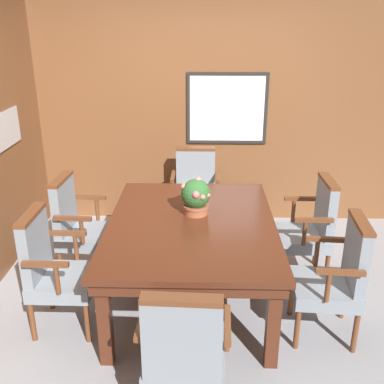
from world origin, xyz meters
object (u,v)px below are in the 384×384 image
dining_table (192,231)px  chair_head_near (184,352)px  chair_right_near (337,275)px  chair_left_near (53,268)px  chair_right_far (310,226)px  chair_head_far (195,190)px  potted_plant (196,196)px  chair_left_far (78,224)px

dining_table → chair_head_near: (-0.01, -1.27, -0.13)m
chair_right_near → chair_left_near: (-2.11, 0.06, 0.00)m
chair_right_far → chair_head_far: same height
chair_head_near → chair_head_far: bearing=-87.9°
dining_table → potted_plant: potted_plant is taller
dining_table → chair_right_far: (1.07, 0.40, -0.13)m
chair_right_near → chair_right_far: size_ratio=1.00×
chair_left_far → chair_head_far: size_ratio=1.00×
chair_right_near → chair_left_near: bearing=-87.3°
chair_head_far → potted_plant: potted_plant is taller
chair_right_near → chair_left_far: 2.28m
dining_table → potted_plant: size_ratio=5.62×
chair_left_near → chair_head_far: 1.97m
chair_left_near → chair_head_far: size_ratio=1.00×
chair_left_near → chair_head_near: bearing=-130.7°
chair_right_near → chair_left_far: same height
chair_left_far → chair_left_near: (0.01, -0.76, 0.00)m
chair_left_far → chair_left_near: same height
dining_table → chair_right_near: 1.17m
dining_table → potted_plant: 0.29m
chair_right_near → chair_head_near: bearing=-48.0°
potted_plant → chair_right_near: bearing=-29.8°
chair_right_near → chair_left_near: same height
chair_left_far → chair_left_near: bearing=-176.3°
chair_left_near → chair_head_far: bearing=-31.7°
chair_left_far → chair_head_far: bearing=-46.3°
dining_table → chair_right_near: bearing=-22.0°
chair_left_near → chair_right_near: bearing=-91.1°
chair_right_far → potted_plant: (-1.04, -0.24, 0.37)m
potted_plant → chair_left_near: bearing=-153.2°
chair_head_near → potted_plant: potted_plant is taller
chair_right_far → chair_left_near: 2.25m
chair_head_near → chair_head_far: same height
dining_table → chair_head_far: chair_head_far is taller
chair_left_far → chair_left_near: size_ratio=1.00×
chair_left_far → chair_head_far: 1.39m
chair_right_far → chair_head_far: bearing=-130.5°
chair_head_far → potted_plant: bearing=-88.4°
chair_right_near → chair_head_far: size_ratio=1.00×
chair_head_near → chair_left_far: bearing=-55.5°
chair_left_far → chair_right_far: bearing=-86.6°
dining_table → chair_right_far: chair_right_far is taller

